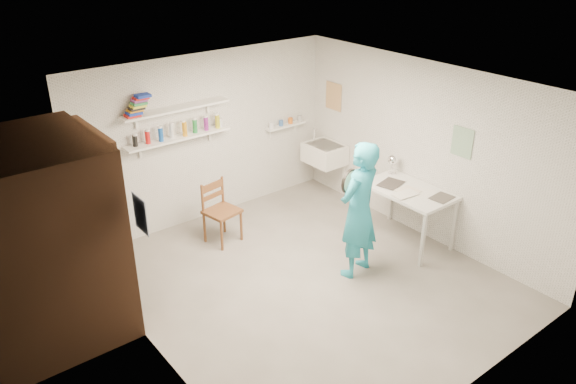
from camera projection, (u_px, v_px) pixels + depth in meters
floor at (308, 281)px, 6.85m from camera, size 4.00×4.50×0.02m
ceiling at (312, 87)px, 5.80m from camera, size 4.00×4.50×0.02m
wall_back at (207, 138)px, 7.92m from camera, size 4.00×0.02×2.40m
wall_front at (483, 283)px, 4.72m from camera, size 4.00×0.02×2.40m
wall_left at (145, 250)px, 5.20m from camera, size 0.02×4.50×2.40m
wall_right at (425, 152)px, 7.44m from camera, size 0.02×4.50×2.40m
doorway_recess at (106, 225)px, 6.04m from camera, size 0.02×0.90×2.00m
corridor_box at (37, 242)px, 5.63m from camera, size 1.40×1.50×2.10m
door_lintel at (93, 133)px, 5.60m from camera, size 0.06×1.05×0.10m
door_jamb_near at (127, 243)px, 5.70m from camera, size 0.06×0.10×2.00m
door_jamb_far at (91, 208)px, 6.41m from camera, size 0.06×0.10×2.00m
shelf_lower at (179, 138)px, 7.49m from camera, size 1.50×0.22×0.03m
shelf_upper at (176, 109)px, 7.31m from camera, size 1.50×0.22×0.03m
ledge_shelf at (286, 125)px, 8.65m from camera, size 0.70×0.14×0.03m
poster_left at (140, 214)px, 5.10m from camera, size 0.01×0.28×0.36m
poster_right_a at (334, 96)px, 8.55m from camera, size 0.01×0.34×0.42m
poster_right_b at (462, 142)px, 6.91m from camera, size 0.01×0.30×0.38m
belfast_sink at (325, 154)px, 8.72m from camera, size 0.48×0.60×0.30m
man at (359, 210)px, 6.66m from camera, size 0.70×0.53×1.72m
wall_clock at (350, 181)px, 6.71m from camera, size 0.31×0.10×0.31m
wooden_chair at (222, 212)px, 7.51m from camera, size 0.49×0.47×0.90m
work_table at (406, 216)px, 7.53m from camera, size 0.71×1.18×0.78m
desk_lamp at (393, 159)px, 7.71m from camera, size 0.15×0.15×0.15m
spray_cans at (178, 131)px, 7.44m from camera, size 1.29×0.06×0.17m
book_stack at (137, 106)px, 6.96m from camera, size 0.34×0.14×0.25m
ledge_pots at (286, 122)px, 8.62m from camera, size 0.48×0.07×0.09m
papers at (409, 188)px, 7.36m from camera, size 0.30×0.22×0.02m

